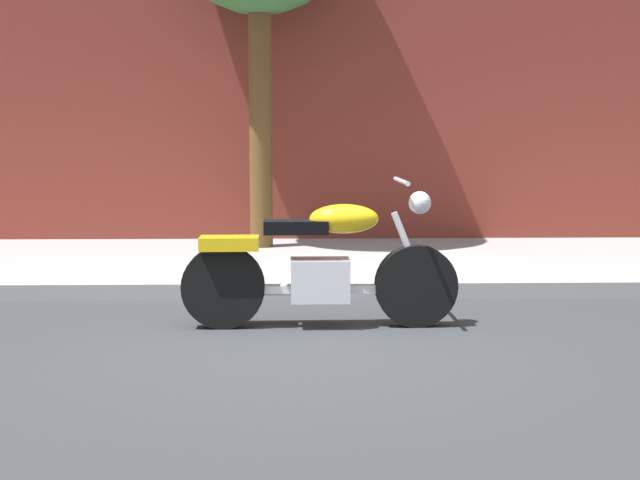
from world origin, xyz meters
The scene contains 3 objects.
ground_plane centered at (0.00, 0.00, 0.00)m, with size 60.00×60.00×0.00m, color #303335.
sidewalk centered at (0.00, 3.34, 0.07)m, with size 22.37×3.32×0.14m, color #969696.
motorcycle centered at (0.14, 0.59, 0.45)m, with size 2.08×0.70×1.12m.
Camera 1 is at (-0.03, -5.89, 1.47)m, focal length 48.97 mm.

